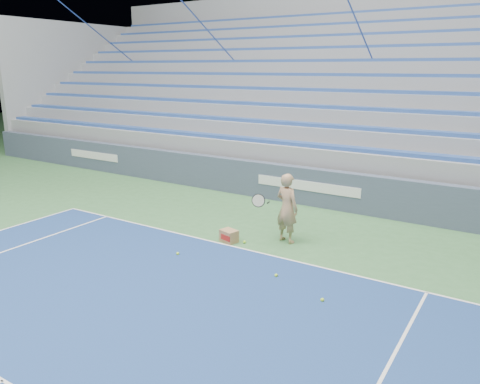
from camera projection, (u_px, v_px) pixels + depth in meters
name	position (u px, v px, depth m)	size (l,w,h in m)	color
sponsor_barrier	(309.00, 186.00, 13.62)	(30.00, 0.32, 1.10)	#3F4B60
bleachers	(373.00, 109.00, 17.82)	(31.00, 9.15, 7.30)	gray
tennis_player	(287.00, 208.00, 10.64)	(0.94, 0.88, 1.62)	tan
ball_box	(229.00, 236.00, 10.79)	(0.44, 0.38, 0.29)	#9D764C
tennis_ball_0	(276.00, 275.00, 9.00)	(0.07, 0.07, 0.07)	#B6EF31
tennis_ball_1	(322.00, 300.00, 8.06)	(0.07, 0.07, 0.07)	#B6EF31
tennis_ball_2	(178.00, 254.00, 10.05)	(0.07, 0.07, 0.07)	#B6EF31
tennis_ball_3	(244.00, 242.00, 10.72)	(0.07, 0.07, 0.07)	#B6EF31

